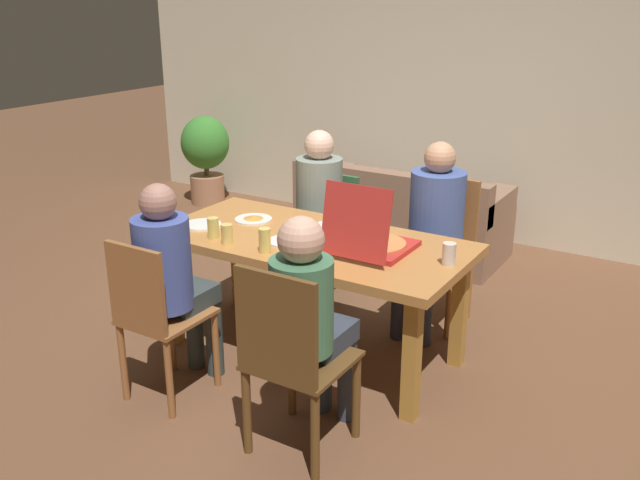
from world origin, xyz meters
name	(u,v)px	position (x,y,z in m)	size (l,w,h in m)	color
ground_plane	(312,352)	(0.00, 0.00, 0.00)	(20.00, 20.00, 0.00)	brown
back_wall	(477,73)	(0.00, 2.69, 1.45)	(7.26, 0.12, 2.90)	beige
dining_table	(311,252)	(0.00, 0.00, 0.66)	(1.86, 0.89, 0.75)	#BB793C
chair_0	(326,228)	(-0.42, 0.86, 0.49)	(0.42, 0.45, 0.87)	#36653F
person_0	(315,203)	(-0.42, 0.71, 0.72)	(0.33, 0.53, 1.23)	#2F4237
chair_1	(440,246)	(0.46, 0.88, 0.51)	(0.45, 0.42, 0.97)	#9D6030
person_1	(433,222)	(0.46, 0.73, 0.73)	(0.35, 0.56, 1.24)	#2E3143
chair_2	(291,357)	(0.46, -0.91, 0.53)	(0.44, 0.45, 0.99)	brown
person_2	(309,311)	(0.46, -0.75, 0.70)	(0.30, 0.51, 1.18)	#343C4A
chair_3	(154,314)	(-0.42, -0.89, 0.52)	(0.39, 0.43, 0.93)	#955D32
person_3	(172,272)	(-0.42, -0.74, 0.71)	(0.30, 0.49, 1.21)	#343E3F
pizza_box_0	(372,242)	(0.40, -0.01, 0.81)	(0.40, 0.47, 0.42)	red
plate_0	(287,241)	(-0.08, -0.13, 0.76)	(0.22, 0.22, 0.03)	white
plate_1	(253,219)	(-0.49, 0.10, 0.76)	(0.24, 0.24, 0.03)	white
plate_2	(202,225)	(-0.70, -0.16, 0.76)	(0.23, 0.23, 0.01)	white
plate_3	(331,226)	(-0.01, 0.24, 0.76)	(0.20, 0.20, 0.01)	white
drinking_glass_0	(265,241)	(-0.09, -0.33, 0.82)	(0.07, 0.07, 0.14)	#E3CA63
drinking_glass_1	(449,254)	(0.84, 0.03, 0.81)	(0.07, 0.07, 0.12)	silver
drinking_glass_2	(227,234)	(-0.36, -0.33, 0.81)	(0.07, 0.07, 0.12)	#E4C562
drinking_glass_3	(213,228)	(-0.49, -0.30, 0.81)	(0.07, 0.07, 0.12)	#D9C35F
couch	(400,220)	(-0.31, 1.90, 0.29)	(1.72, 0.78, 0.76)	#8A6650
potted_plant	(206,153)	(-2.66, 2.17, 0.54)	(0.50, 0.50, 0.92)	#A87354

